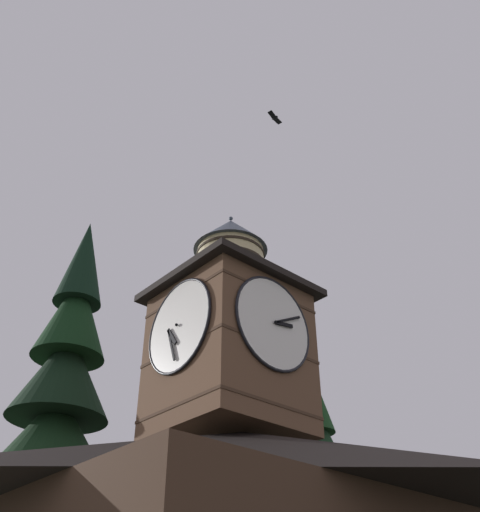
{
  "coord_description": "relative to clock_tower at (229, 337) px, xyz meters",
  "views": [
    {
      "loc": [
        12.07,
        11.57,
        2.08
      ],
      "look_at": [
        -0.27,
        -2.32,
        14.45
      ],
      "focal_mm": 41.98,
      "sensor_mm": 36.0,
      "label": 1
    }
  ],
  "objects": [
    {
      "name": "pine_tree_behind",
      "position": [
        2.46,
        -7.11,
        -3.64
      ],
      "size": [
        6.59,
        6.59,
        18.65
      ],
      "color": "#473323",
      "rests_on": "ground_plane"
    },
    {
      "name": "clock_tower",
      "position": [
        0.0,
        0.0,
        0.0
      ],
      "size": [
        4.88,
        4.88,
        8.68
      ],
      "color": "brown",
      "rests_on": "building_main"
    },
    {
      "name": "moon",
      "position": [
        -17.58,
        -40.59,
        6.13
      ],
      "size": [
        2.15,
        2.15,
        2.15
      ],
      "color": "silver"
    },
    {
      "name": "flying_bird_high",
      "position": [
        0.59,
        3.17,
        7.69
      ],
      "size": [
        0.76,
        0.34,
        0.14
      ],
      "color": "black"
    }
  ]
}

